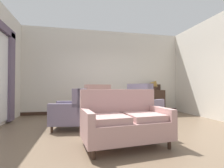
% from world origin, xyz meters
% --- Properties ---
extents(ground, '(8.60, 8.60, 0.00)m').
position_xyz_m(ground, '(0.00, 0.00, 0.00)').
color(ground, brown).
extents(wall_back, '(6.31, 0.08, 3.21)m').
position_xyz_m(wall_back, '(0.00, 2.65, 1.61)').
color(wall_back, silver).
rests_on(wall_back, ground).
extents(wall_right, '(0.08, 3.71, 3.21)m').
position_xyz_m(wall_right, '(3.07, 0.79, 1.61)').
color(wall_right, silver).
rests_on(wall_right, ground).
extents(baseboard_back, '(6.15, 0.03, 0.12)m').
position_xyz_m(baseboard_back, '(0.00, 2.59, 0.06)').
color(baseboard_back, '#382319').
rests_on(baseboard_back, ground).
extents(coffee_table, '(0.81, 0.81, 0.44)m').
position_xyz_m(coffee_table, '(-0.16, 0.39, 0.35)').
color(coffee_table, '#382319').
rests_on(coffee_table, ground).
extents(porcelain_vase, '(0.18, 0.18, 0.36)m').
position_xyz_m(porcelain_vase, '(-0.10, 0.34, 0.58)').
color(porcelain_vase, brown).
rests_on(porcelain_vase, coffee_table).
extents(settee, '(1.52, 0.96, 0.96)m').
position_xyz_m(settee, '(-0.30, -1.03, 0.41)').
color(settee, tan).
rests_on(settee, ground).
extents(armchair_near_sideboard, '(1.01, 1.01, 1.09)m').
position_xyz_m(armchair_near_sideboard, '(-0.50, 1.67, 0.45)').
color(armchair_near_sideboard, tan).
rests_on(armchair_near_sideboard, ground).
extents(armchair_foreground_right, '(1.06, 1.08, 1.10)m').
position_xyz_m(armchair_foreground_right, '(0.90, 1.00, 0.46)').
color(armchair_foreground_right, slate).
rests_on(armchair_foreground_right, ground).
extents(armchair_beside_settee, '(0.90, 0.93, 0.97)m').
position_xyz_m(armchair_beside_settee, '(-1.21, 0.37, 0.42)').
color(armchair_beside_settee, slate).
rests_on(armchair_beside_settee, ground).
extents(side_table, '(0.55, 0.55, 0.74)m').
position_xyz_m(side_table, '(0.88, 0.95, 0.45)').
color(side_table, '#382319').
rests_on(side_table, ground).
extents(sideboard, '(0.90, 0.42, 1.12)m').
position_xyz_m(sideboard, '(1.84, 2.35, 0.51)').
color(sideboard, '#382319').
rests_on(sideboard, ground).
extents(gramophone, '(0.35, 0.43, 0.50)m').
position_xyz_m(gramophone, '(1.88, 2.27, 1.13)').
color(gramophone, '#382319').
rests_on(gramophone, sideboard).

